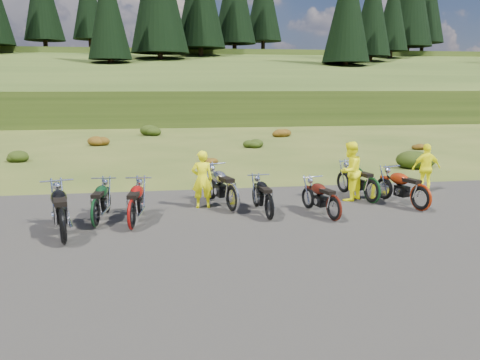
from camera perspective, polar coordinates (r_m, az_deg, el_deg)
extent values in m
plane|color=#354717|center=(11.93, 1.95, -5.26)|extent=(300.00, 300.00, 0.00)
cube|color=black|center=(10.07, 4.06, -8.48)|extent=(20.00, 12.00, 0.04)
cube|color=#2E4216|center=(121.30, -7.74, 9.73)|extent=(300.00, 90.00, 9.17)
cylinder|color=black|center=(82.65, -22.60, 14.80)|extent=(0.70, 0.70, 2.20)
cylinder|color=black|center=(87.46, -17.73, 15.42)|extent=(0.70, 0.70, 2.20)
cylinder|color=black|center=(61.66, -15.45, 13.15)|extent=(0.70, 0.70, 2.20)
cone|color=black|center=(62.30, -15.81, 19.49)|extent=(5.28, 5.28, 12.00)
cylinder|color=black|center=(67.33, -9.67, 14.23)|extent=(0.70, 0.70, 2.20)
cylinder|color=black|center=(73.56, -4.79, 15.04)|extent=(0.70, 0.70, 2.20)
cylinder|color=black|center=(80.22, -0.67, 15.63)|extent=(0.70, 0.70, 2.20)
cylinder|color=black|center=(87.20, 2.82, 15.94)|extent=(0.70, 0.70, 2.20)
cylinder|color=black|center=(64.55, 12.69, 13.01)|extent=(0.70, 0.70, 2.20)
cone|color=black|center=(65.28, 13.01, 19.95)|extent=(6.16, 6.16, 14.00)
cylinder|color=black|center=(72.42, 15.53, 13.62)|extent=(0.70, 0.70, 2.20)
cone|color=black|center=(73.13, 15.86, 19.41)|extent=(5.72, 5.72, 13.00)
cylinder|color=black|center=(80.44, 17.82, 14.09)|extent=(0.70, 0.70, 2.20)
cone|color=black|center=(81.11, 18.14, 18.95)|extent=(5.28, 5.28, 12.00)
cylinder|color=black|center=(88.56, 19.70, 14.46)|extent=(0.70, 0.70, 2.20)
cylinder|color=black|center=(96.76, 21.27, 14.75)|extent=(0.70, 0.70, 2.20)
ellipsoid|color=black|center=(23.80, -25.65, 2.78)|extent=(1.03, 1.03, 0.61)
ellipsoid|color=#6B2E0D|center=(28.30, -16.94, 4.78)|extent=(1.30, 1.30, 0.77)
ellipsoid|color=black|center=(33.29, -10.70, 6.14)|extent=(1.56, 1.56, 0.92)
ellipsoid|color=#6B2E0D|center=(20.75, -3.79, 2.55)|extent=(0.77, 0.77, 0.45)
ellipsoid|color=black|center=(26.33, 1.53, 4.63)|extent=(1.03, 1.03, 0.61)
ellipsoid|color=#6B2E0D|center=(32.08, 4.99, 5.96)|extent=(1.30, 1.30, 0.77)
ellipsoid|color=black|center=(21.29, 20.78, 2.69)|extent=(1.56, 1.56, 0.92)
ellipsoid|color=#6B2E0D|center=(27.31, 20.67, 3.98)|extent=(0.77, 0.77, 0.45)
imported|color=#F2F10C|center=(13.15, -4.63, -0.04)|extent=(0.61, 0.41, 1.63)
imported|color=#F2F10C|center=(14.36, 13.22, 0.94)|extent=(1.09, 1.06, 1.77)
imported|color=#F2F10C|center=(16.20, 21.74, 1.25)|extent=(0.95, 0.44, 1.58)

